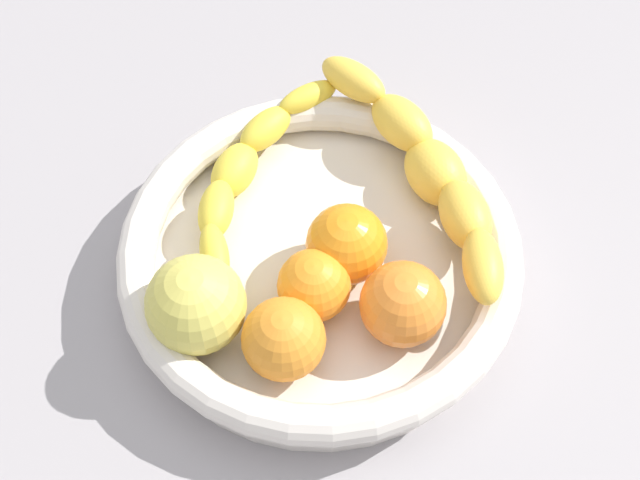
% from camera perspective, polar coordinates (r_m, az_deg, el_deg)
% --- Properties ---
extents(kitchen_counter, '(1.20, 1.20, 0.03)m').
position_cam_1_polar(kitchen_counter, '(0.71, 0.00, -3.08)').
color(kitchen_counter, '#9B9597').
rests_on(kitchen_counter, ground).
extents(fruit_bowl, '(0.30, 0.30, 0.05)m').
position_cam_1_polar(fruit_bowl, '(0.67, 0.00, -1.26)').
color(fruit_bowl, silver).
rests_on(fruit_bowl, kitchen_counter).
extents(banana_draped_left, '(0.08, 0.22, 0.04)m').
position_cam_1_polar(banana_draped_left, '(0.70, -4.78, 4.50)').
color(banana_draped_left, yellow).
rests_on(banana_draped_left, fruit_bowl).
extents(banana_draped_right, '(0.22, 0.16, 0.06)m').
position_cam_1_polar(banana_draped_right, '(0.69, 6.87, 4.55)').
color(banana_draped_right, yellow).
rests_on(banana_draped_right, fruit_bowl).
extents(orange_front, '(0.06, 0.06, 0.06)m').
position_cam_1_polar(orange_front, '(0.65, 1.71, -0.27)').
color(orange_front, orange).
rests_on(orange_front, fruit_bowl).
extents(orange_mid_left, '(0.06, 0.06, 0.06)m').
position_cam_1_polar(orange_mid_left, '(0.62, 5.30, -4.08)').
color(orange_mid_left, orange).
rests_on(orange_mid_left, fruit_bowl).
extents(orange_mid_right, '(0.05, 0.05, 0.05)m').
position_cam_1_polar(orange_mid_right, '(0.63, -0.38, -2.91)').
color(orange_mid_right, orange).
rests_on(orange_mid_right, fruit_bowl).
extents(orange_rear, '(0.06, 0.06, 0.06)m').
position_cam_1_polar(orange_rear, '(0.61, -2.33, -6.33)').
color(orange_rear, orange).
rests_on(orange_rear, fruit_bowl).
extents(apple_yellow, '(0.07, 0.07, 0.07)m').
position_cam_1_polar(apple_yellow, '(0.62, -7.91, -4.10)').
color(apple_yellow, '#D4C754').
rests_on(apple_yellow, fruit_bowl).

